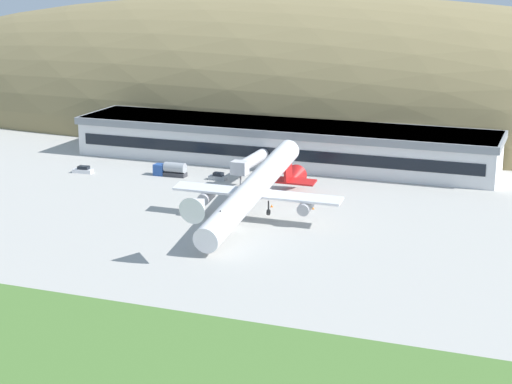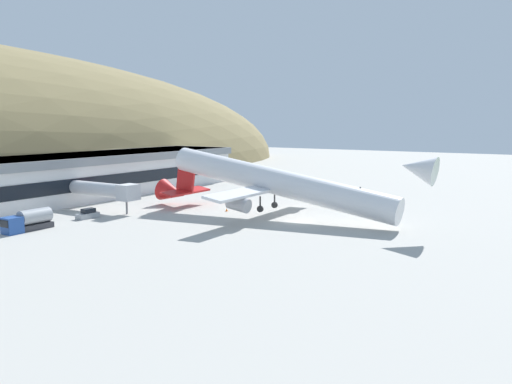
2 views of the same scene
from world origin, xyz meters
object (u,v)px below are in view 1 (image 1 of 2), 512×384
Objects in this scene: service_car_0 at (218,177)px; service_car_1 at (83,170)px; traffic_cone_0 at (313,208)px; cargo_airplane at (254,190)px; fuel_truck at (171,169)px; traffic_cone_1 at (272,206)px; jetway_0 at (249,162)px; terminal_building at (282,141)px.

service_car_0 is 31.65m from service_car_1.
service_car_0 reaches higher than traffic_cone_0.
cargo_airplane reaches higher than service_car_0.
service_car_1 is 58.52m from traffic_cone_0.
traffic_cone_1 is at bearing -28.15° from fuel_truck.
traffic_cone_1 is (11.92, -18.87, -3.71)m from jetway_0.
fuel_truck is (-11.35, -0.38, 0.80)m from service_car_0.
service_car_1 is (-31.28, -4.83, -0.02)m from service_car_0.
service_car_1 is at bearing 170.15° from traffic_cone_0.
fuel_truck reaches higher than service_car_0.
service_car_0 reaches higher than traffic_cone_1.
terminal_building is 22.92m from service_car_0.
service_car_0 is at bearing -110.47° from terminal_building.
service_car_0 reaches higher than service_car_1.
terminal_building is 29.01m from fuel_truck.
service_car_1 reaches higher than traffic_cone_0.
traffic_cone_0 is at bearing -9.85° from service_car_1.
service_car_0 is 6.87× the size of traffic_cone_0.
jetway_0 is (-1.40, -18.44, -1.37)m from terminal_building.
service_car_0 is 0.52× the size of fuel_truck.
jetway_0 is 26.73m from traffic_cone_0.
traffic_cone_0 is at bearing 10.21° from traffic_cone_1.
fuel_truck is (-19.20, -21.40, -3.86)m from terminal_building.
jetway_0 is at bearing -94.33° from terminal_building.
service_car_0 is at bearing 1.91° from fuel_truck.
service_car_1 is 20.43m from fuel_truck.
fuel_truck is (-17.81, -2.96, -2.49)m from jetway_0.
traffic_cone_0 is (57.65, -10.01, -0.40)m from service_car_1.
cargo_airplane is at bearing -124.92° from traffic_cone_0.
service_car_1 is at bearing 156.68° from cargo_airplane.
cargo_airplane is at bearing -67.48° from jetway_0.
jetway_0 is 22.63m from traffic_cone_1.
traffic_cone_1 is at bearing -57.71° from jetway_0.
traffic_cone_1 is at bearing 90.20° from cargo_airplane.
fuel_truck reaches higher than traffic_cone_0.
jetway_0 is 31.28m from cargo_airplane.
traffic_cone_1 is at bearing -41.54° from service_car_0.
service_car_1 is 0.61× the size of fuel_truck.
jetway_0 is 27.96× the size of traffic_cone_1.
cargo_airplane reaches higher than traffic_cone_1.
jetway_0 reaches higher than traffic_cone_0.
fuel_truck is at bearing 159.02° from traffic_cone_0.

